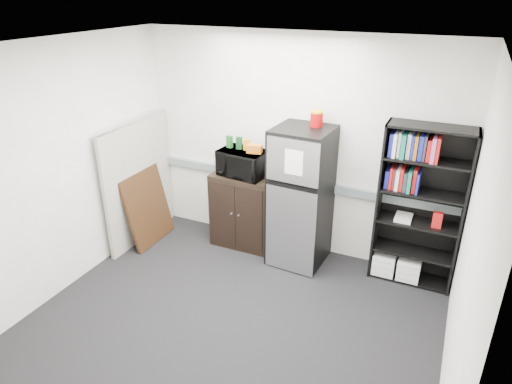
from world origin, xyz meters
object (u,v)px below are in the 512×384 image
at_px(cabinet, 244,209).
at_px(microwave, 243,163).
at_px(bookshelf, 418,203).
at_px(cubicle_partition, 139,182).
at_px(refrigerator, 300,197).

bearing_deg(cabinet, microwave, -90.00).
bearing_deg(cabinet, bookshelf, 1.80).
distance_m(bookshelf, microwave, 2.10).
xyz_separation_m(cubicle_partition, refrigerator, (2.10, 0.34, 0.04)).
xyz_separation_m(bookshelf, refrigerator, (-1.31, -0.15, -0.12)).
bearing_deg(cubicle_partition, refrigerator, 9.21).
bearing_deg(cabinet, cubicle_partition, -162.26).
bearing_deg(refrigerator, cubicle_partition, -167.15).
bearing_deg(bookshelf, refrigerator, -173.63).
xyz_separation_m(bookshelf, cabinet, (-2.09, -0.07, -0.48)).
xyz_separation_m(bookshelf, cubicle_partition, (-3.41, -0.49, -0.16)).
bearing_deg(bookshelf, cubicle_partition, -171.87).
bearing_deg(refrigerator, cabinet, 177.83).
relative_size(cubicle_partition, refrigerator, 0.95).
height_order(bookshelf, cabinet, bookshelf).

